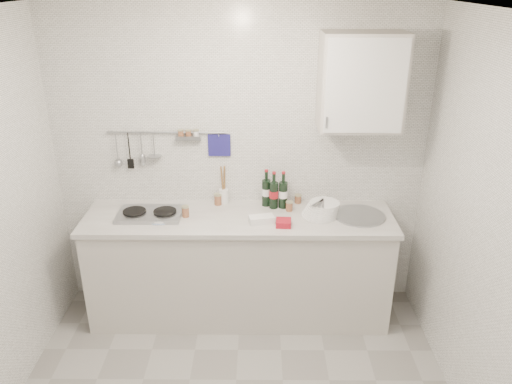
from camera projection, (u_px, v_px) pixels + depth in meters
ceiling at (225, 14)px, 2.29m from camera, size 3.00×3.00×0.00m
back_wall at (240, 163)px, 4.07m from camera, size 3.00×0.02×2.50m
wall_right at (499, 251)px, 2.78m from camera, size 0.02×2.80×2.50m
counter at (240, 269)px, 4.12m from camera, size 2.44×0.64×0.96m
wall_rail at (164, 144)px, 3.97m from camera, size 0.98×0.09×0.34m
wall_cabinet at (361, 82)px, 3.62m from camera, size 0.60×0.38×0.70m
plate_stack_hob at (161, 216)px, 3.89m from camera, size 0.26×0.26×0.02m
plate_stack_sink at (322, 209)px, 3.92m from camera, size 0.30×0.29×0.11m
wine_bottles at (274, 189)px, 4.02m from camera, size 0.21×0.12×0.31m
butter_dish at (261, 220)px, 3.81m from camera, size 0.20×0.13×0.06m
strawberry_punnet at (284, 223)px, 3.76m from camera, size 0.12×0.12×0.05m
utensil_crock at (224, 194)px, 4.12m from camera, size 0.08×0.08×0.33m
jar_a at (218, 199)px, 4.10m from camera, size 0.06×0.06×0.09m
jar_b at (298, 199)px, 4.14m from camera, size 0.06×0.06×0.07m
jar_c at (289, 206)px, 4.00m from camera, size 0.06×0.06×0.08m
jar_d at (185, 211)px, 3.90m from camera, size 0.06×0.06×0.09m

